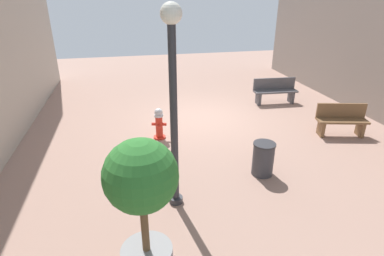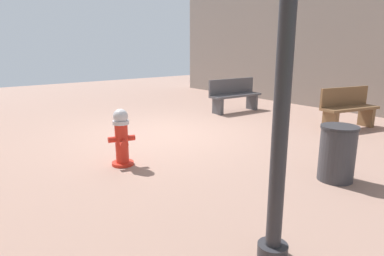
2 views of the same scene
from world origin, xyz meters
TOP-DOWN VIEW (x-y plane):
  - ground_plane at (0.00, 0.00)m, footprint 23.40×23.40m
  - fire_hydrant at (1.63, 1.22)m, footprint 0.44×0.42m
  - bench_near at (-3.08, -0.96)m, footprint 1.68×0.54m
  - bench_far at (-3.68, 2.15)m, footprint 1.51×0.77m
  - planter_tree at (2.38, 5.95)m, footprint 1.01×1.01m
  - street_lamp at (1.67, 4.31)m, footprint 0.36×0.36m
  - trash_bin at (-0.50, 3.69)m, footprint 0.52×0.52m

SIDE VIEW (x-z plane):
  - ground_plane at x=0.00m, z-range 0.00..0.00m
  - trash_bin at x=-0.50m, z-range 0.00..0.81m
  - fire_hydrant at x=1.63m, z-range 0.00..0.93m
  - bench_far at x=-3.68m, z-range 0.01..0.96m
  - bench_near at x=-3.08m, z-range 0.02..0.97m
  - planter_tree at x=2.38m, z-range 0.29..2.56m
  - street_lamp at x=1.67m, z-range 0.47..4.29m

